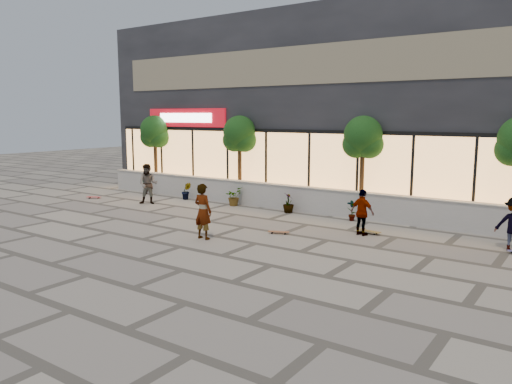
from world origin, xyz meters
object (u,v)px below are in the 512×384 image
Objects in this scene: tree_mideast at (363,140)px; skateboard_center at (279,232)px; skater_center at (203,211)px; skateboard_right_near at (369,231)px; tree_west at (155,133)px; tree_midwest at (240,136)px; skateboard_left at (94,197)px; skater_right_near at (362,213)px; skater_left at (148,184)px.

tree_mideast reaches higher than skateboard_center.
skater_center reaches higher than skateboard_right_near.
tree_midwest is (5.50, 0.00, 0.00)m from tree_west.
skateboard_left is at bearing -16.38° from skater_center.
skater_right_near is (7.40, -3.17, -2.22)m from tree_midwest.
tree_mideast reaches higher than skater_center.
tree_west is 5.39× the size of skateboard_center.
tree_west and tree_midwest have the same top height.
skateboard_left is at bearing -169.31° from skateboard_right_near.
skateboard_left is (-12.00, -3.58, -2.92)m from tree_mideast.
skater_center is 7.05m from skater_left.
skater_center is 2.47× the size of skateboard_center.
skateboard_left is (-0.50, -3.58, -2.92)m from tree_west.
skater_center reaches higher than skateboard_left.
skateboard_center is 0.85× the size of skateboard_right_near.
skateboard_right_near is at bearing 14.69° from skateboard_center.
tree_mideast reaches higher than skateboard_left.
skater_left is 10.28m from skateboard_right_near.
skater_center is at bearing -36.23° from tree_west.
tree_mideast is 4.31m from skateboard_right_near.
skateboard_left is (-13.40, -0.41, -0.70)m from skater_right_near.
tree_west is 13.47m from skater_right_near.
skater_left is 7.97m from skateboard_center.
skater_right_near is at bearing -13.82° from tree_west.
tree_mideast is 2.56× the size of skater_right_near.
tree_midwest is 5.39× the size of skateboard_center.
skateboard_right_near is at bearing -31.82° from skater_left.
skater_center reaches higher than skateboard_center.
tree_west reaches higher than skater_right_near.
tree_mideast is 9.52m from skater_left.
skater_left is at bearing -20.09° from skateboard_left.
tree_west is 2.18× the size of skater_left.
skater_left is 2.47× the size of skateboard_center.
skater_right_near is 13.42m from skateboard_left.
tree_mideast is at bearing -51.94° from skater_right_near.
tree_midwest is at bearing 2.71° from skateboard_left.
tree_midwest is 8.35m from skater_right_near.
tree_midwest is at bearing 0.00° from tree_west.
skateboard_center is at bearing -23.51° from tree_west.
tree_midwest is 7.67m from skater_center.
tree_west reaches higher than skater_center.
skater_right_near is at bearing -66.19° from tree_mideast.
tree_mideast is 2.18× the size of skater_left.
skater_left is at bearing 148.27° from skateboard_center.
skateboard_right_near is at bearing -20.61° from tree_midwest.
tree_west is at bearing 0.44° from skater_right_near.
skater_right_near is 2.83m from skateboard_center.
tree_midwest is 6.00m from tree_mideast.
skater_right_near reaches higher than skateboard_left.
skater_right_near reaches higher than skateboard_center.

